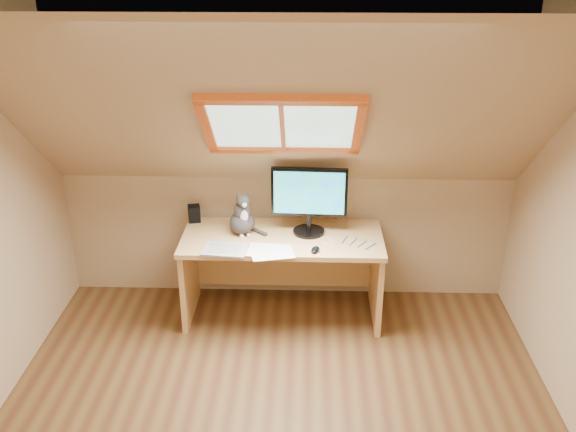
{
  "coord_description": "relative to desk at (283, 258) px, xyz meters",
  "views": [
    {
      "loc": [
        0.16,
        -2.88,
        2.75
      ],
      "look_at": [
        0.04,
        1.0,
        1.01
      ],
      "focal_mm": 40.0,
      "sensor_mm": 36.0,
      "label": 1
    }
  ],
  "objects": [
    {
      "name": "room_shell",
      "position": [
        0.02,
        -1.54,
        0.97
      ],
      "size": [
        3.52,
        3.52,
        2.41
      ],
      "color": "tan",
      "rests_on": "ground"
    },
    {
      "name": "cables",
      "position": [
        0.45,
        -0.18,
        0.22
      ],
      "size": [
        0.51,
        0.26,
        0.01
      ],
      "color": "silver",
      "rests_on": "desk"
    },
    {
      "name": "graphics_tablet",
      "position": [
        -0.4,
        -0.3,
        0.22
      ],
      "size": [
        0.33,
        0.25,
        0.01
      ],
      "primitive_type": "cube",
      "rotation": [
        0.0,
        0.0,
        -0.1
      ],
      "color": "#B2B2B7",
      "rests_on": "desk"
    },
    {
      "name": "papers",
      "position": [
        -0.14,
        -0.33,
        0.22
      ],
      "size": [
        0.33,
        0.27,
        0.0
      ],
      "color": "white",
      "rests_on": "desk"
    },
    {
      "name": "desk_speaker",
      "position": [
        -0.69,
        0.18,
        0.28
      ],
      "size": [
        0.11,
        0.11,
        0.13
      ],
      "primitive_type": "cube",
      "rotation": [
        0.0,
        0.0,
        0.25
      ],
      "color": "black",
      "rests_on": "desk"
    },
    {
      "name": "mouse",
      "position": [
        0.24,
        -0.3,
        0.23
      ],
      "size": [
        0.08,
        0.11,
        0.03
      ],
      "primitive_type": "ellipsoid",
      "rotation": [
        0.0,
        0.0,
        -0.3
      ],
      "color": "black",
      "rests_on": "desk"
    },
    {
      "name": "desk",
      "position": [
        0.0,
        0.0,
        0.0
      ],
      "size": [
        1.49,
        0.65,
        0.68
      ],
      "color": "tan",
      "rests_on": "ground"
    },
    {
      "name": "monitor",
      "position": [
        0.19,
        -0.0,
        0.51
      ],
      "size": [
        0.56,
        0.23,
        0.51
      ],
      "color": "black",
      "rests_on": "desk"
    },
    {
      "name": "cat",
      "position": [
        -0.3,
        -0.01,
        0.34
      ],
      "size": [
        0.25,
        0.28,
        0.35
      ],
      "color": "#3B3734",
      "rests_on": "desk"
    }
  ]
}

